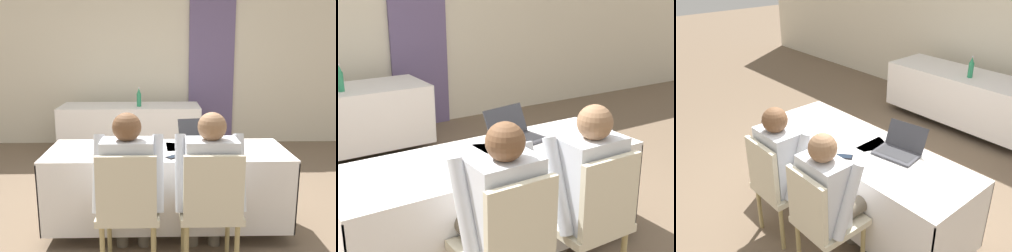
% 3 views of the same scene
% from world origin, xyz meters
% --- Properties ---
extents(ground_plane, '(24.00, 24.00, 0.00)m').
position_xyz_m(ground_plane, '(0.00, 0.00, 0.00)').
color(ground_plane, brown).
extents(wall_back, '(12.00, 0.06, 2.70)m').
position_xyz_m(wall_back, '(0.00, 3.11, 1.35)').
color(wall_back, beige).
rests_on(wall_back, ground_plane).
extents(curtain_panel, '(0.74, 0.04, 2.65)m').
position_xyz_m(curtain_panel, '(0.79, 3.05, 1.33)').
color(curtain_panel, slate).
rests_on(curtain_panel, ground_plane).
extents(conference_table_near, '(2.06, 0.72, 0.75)m').
position_xyz_m(conference_table_near, '(0.00, 0.00, 0.56)').
color(conference_table_near, white).
rests_on(conference_table_near, ground_plane).
extents(conference_table_far, '(2.06, 0.72, 0.75)m').
position_xyz_m(conference_table_far, '(-0.50, 2.41, 0.56)').
color(conference_table_far, white).
rests_on(conference_table_far, ground_plane).
extents(laptop, '(0.40, 0.37, 0.22)m').
position_xyz_m(laptop, '(0.30, 0.15, 0.79)').
color(laptop, '#333338').
rests_on(laptop, conference_table_near).
extents(cell_phone, '(0.15, 0.14, 0.01)m').
position_xyz_m(cell_phone, '(0.05, -0.23, 0.75)').
color(cell_phone, black).
rests_on(cell_phone, conference_table_near).
extents(paper_beside_laptop, '(0.22, 0.30, 0.00)m').
position_xyz_m(paper_beside_laptop, '(0.10, 0.09, 0.75)').
color(paper_beside_laptop, white).
rests_on(paper_beside_laptop, conference_table_near).
extents(paper_centre_table, '(0.31, 0.35, 0.00)m').
position_xyz_m(paper_centre_table, '(0.03, 0.07, 0.75)').
color(paper_centre_table, white).
rests_on(paper_centre_table, conference_table_near).
extents(water_bottle, '(0.07, 0.07, 0.28)m').
position_xyz_m(water_bottle, '(-0.37, 2.31, 0.87)').
color(water_bottle, '#288456').
rests_on(water_bottle, conference_table_far).
extents(chair_near_left, '(0.44, 0.44, 0.93)m').
position_xyz_m(chair_near_left, '(-0.29, -0.67, 0.52)').
color(chair_near_left, tan).
rests_on(chair_near_left, ground_plane).
extents(chair_near_right, '(0.44, 0.44, 0.93)m').
position_xyz_m(chair_near_right, '(0.29, -0.67, 0.52)').
color(chair_near_right, tan).
rests_on(chair_near_right, ground_plane).
extents(person_checkered_shirt, '(0.50, 0.52, 1.19)m').
position_xyz_m(person_checkered_shirt, '(-0.29, -0.56, 0.68)').
color(person_checkered_shirt, '#665B4C').
rests_on(person_checkered_shirt, ground_plane).
extents(person_white_shirt, '(0.50, 0.52, 1.19)m').
position_xyz_m(person_white_shirt, '(0.29, -0.56, 0.68)').
color(person_white_shirt, '#665B4C').
rests_on(person_white_shirt, ground_plane).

